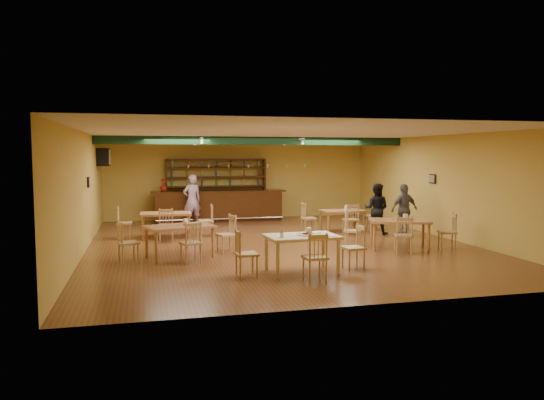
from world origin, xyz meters
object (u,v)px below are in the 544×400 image
object	(u,v)px
dining_table_c	(180,241)
dining_table_d	(399,234)
near_table	(302,254)
patron_bar	(192,200)
dining_table_a	(166,225)
patron_right_a	(376,209)
dining_table_b	(342,221)
bar_counter	(219,206)

from	to	relation	value
dining_table_c	dining_table_d	bearing A→B (deg)	-18.24
near_table	patron_bar	distance (m)	7.99
dining_table_a	dining_table_d	world-z (taller)	dining_table_d
patron_right_a	dining_table_a	bearing A→B (deg)	27.71
near_table	dining_table_d	bearing A→B (deg)	28.11
dining_table_d	patron_right_a	size ratio (longest dim) A/B	0.97
dining_table_a	patron_bar	bearing A→B (deg)	70.31
dining_table_b	patron_bar	xyz separation A→B (m)	(-4.49, 2.57, 0.54)
dining_table_c	patron_bar	world-z (taller)	patron_bar
dining_table_c	near_table	world-z (taller)	near_table
dining_table_c	near_table	xyz separation A→B (m)	(2.34, -2.20, 0.01)
dining_table_d	near_table	distance (m)	3.82
bar_counter	dining_table_d	size ratio (longest dim) A/B	3.20
dining_table_b	dining_table_c	xyz separation A→B (m)	(-5.29, -3.05, 0.04)
bar_counter	dining_table_b	size ratio (longest dim) A/B	3.58
near_table	dining_table_a	bearing A→B (deg)	111.81
patron_bar	patron_right_a	bearing A→B (deg)	130.56
dining_table_a	dining_table_b	world-z (taller)	dining_table_a
dining_table_a	dining_table_c	world-z (taller)	dining_table_c
bar_counter	patron_bar	xyz separation A→B (m)	(-1.04, -0.83, 0.31)
dining_table_a	near_table	world-z (taller)	near_table
bar_counter	dining_table_b	xyz separation A→B (m)	(3.45, -3.40, -0.23)
dining_table_c	dining_table_a	bearing A→B (deg)	77.22
dining_table_b	patron_bar	size ratio (longest dim) A/B	0.77
dining_table_d	patron_right_a	bearing A→B (deg)	97.80
bar_counter	patron_right_a	xyz separation A→B (m)	(4.25, -4.20, 0.21)
bar_counter	dining_table_a	xyz separation A→B (m)	(-2.03, -3.30, -0.20)
dining_table_a	dining_table_d	size ratio (longest dim) A/B	0.97
bar_counter	dining_table_d	xyz separation A→B (m)	(3.75, -6.65, -0.19)
dining_table_c	patron_right_a	distance (m)	6.51
bar_counter	near_table	size ratio (longest dim) A/B	3.33
dining_table_d	near_table	size ratio (longest dim) A/B	1.04
bar_counter	patron_right_a	bearing A→B (deg)	-44.64
dining_table_d	patron_bar	bearing A→B (deg)	148.88
dining_table_d	patron_right_a	distance (m)	2.53
dining_table_b	dining_table_d	world-z (taller)	dining_table_d
dining_table_b	dining_table_c	world-z (taller)	dining_table_c
bar_counter	near_table	bearing A→B (deg)	-86.72
dining_table_d	patron_bar	size ratio (longest dim) A/B	0.86
patron_bar	patron_right_a	xyz separation A→B (m)	(5.29, -3.37, -0.10)
dining_table_a	dining_table_b	xyz separation A→B (m)	(5.48, -0.10, -0.03)
dining_table_b	patron_right_a	distance (m)	1.21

